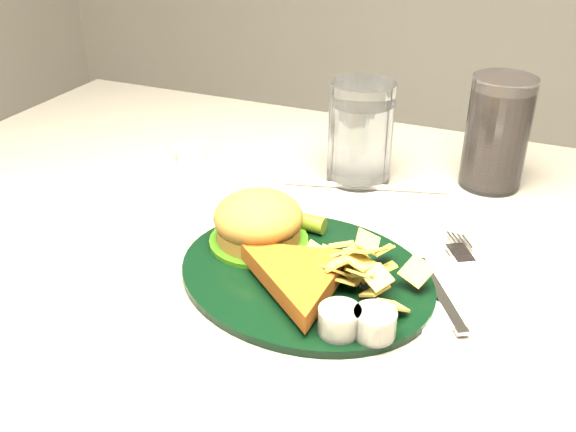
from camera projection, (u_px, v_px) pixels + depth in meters
name	position (u px, v px, depth m)	size (l,w,h in m)	color
dinner_plate	(305.00, 254.00, 0.65)	(0.28, 0.23, 0.06)	black
water_glass	(360.00, 132.00, 0.84)	(0.09, 0.09, 0.13)	white
cola_glass	(497.00, 133.00, 0.82)	(0.08, 0.08, 0.15)	black
fork_napkin	(442.00, 288.00, 0.64)	(0.13, 0.16, 0.01)	white
ramekin	(190.00, 153.00, 0.92)	(0.04, 0.04, 0.03)	white
wrapped_straw	(365.00, 186.00, 0.85)	(0.21, 0.07, 0.01)	silver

